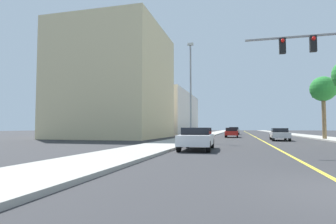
% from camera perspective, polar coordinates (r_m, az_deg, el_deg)
% --- Properties ---
extents(ground, '(192.00, 192.00, 0.00)m').
position_cam_1_polar(ground, '(48.56, 17.33, -4.75)').
color(ground, '#2D2D30').
extents(sidewalk_left, '(3.28, 168.00, 0.15)m').
position_cam_1_polar(sidewalk_left, '(48.79, 8.10, -4.77)').
color(sidewalk_left, '#9E9B93').
rests_on(sidewalk_left, ground).
extents(sidewalk_right, '(3.28, 168.00, 0.15)m').
position_cam_1_polar(sidewalk_right, '(49.57, 26.41, -4.43)').
color(sidewalk_right, '#9E9B93').
rests_on(sidewalk_right, ground).
extents(lane_marking_center, '(0.16, 144.00, 0.01)m').
position_cam_1_polar(lane_marking_center, '(48.56, 17.33, -4.74)').
color(lane_marking_center, yellow).
rests_on(lane_marking_center, ground).
extents(building_left_near, '(13.06, 14.65, 14.64)m').
position_cam_1_polar(building_left_near, '(38.05, -11.00, 5.78)').
color(building_left_near, beige).
rests_on(building_left_near, ground).
extents(building_left_far, '(16.28, 23.94, 8.59)m').
position_cam_1_polar(building_left_far, '(58.75, -3.24, -0.42)').
color(building_left_far, silver).
rests_on(building_left_far, ground).
extents(street_lamp, '(0.56, 0.28, 9.21)m').
position_cam_1_polar(street_lamp, '(25.68, 4.77, 5.29)').
color(street_lamp, gray).
rests_on(street_lamp, sidewalk_left).
extents(palm_far, '(2.74, 2.74, 6.88)m').
position_cam_1_polar(palm_far, '(34.74, 29.76, 4.04)').
color(palm_far, brown).
rests_on(palm_far, sidewalk_right).
extents(car_red, '(1.77, 4.52, 1.34)m').
position_cam_1_polar(car_red, '(39.19, 13.20, -4.15)').
color(car_red, red).
rests_on(car_red, ground).
extents(car_gray, '(2.06, 3.96, 1.46)m').
position_cam_1_polar(car_gray, '(54.02, 13.66, -3.84)').
color(car_gray, slate).
rests_on(car_gray, ground).
extents(car_white, '(1.98, 4.47, 1.36)m').
position_cam_1_polar(car_white, '(16.83, 6.08, -5.42)').
color(car_white, white).
rests_on(car_white, ground).
extents(car_silver, '(1.90, 4.55, 1.30)m').
position_cam_1_polar(car_silver, '(31.08, 22.33, -4.27)').
color(car_silver, '#BCBCC1').
rests_on(car_silver, ground).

